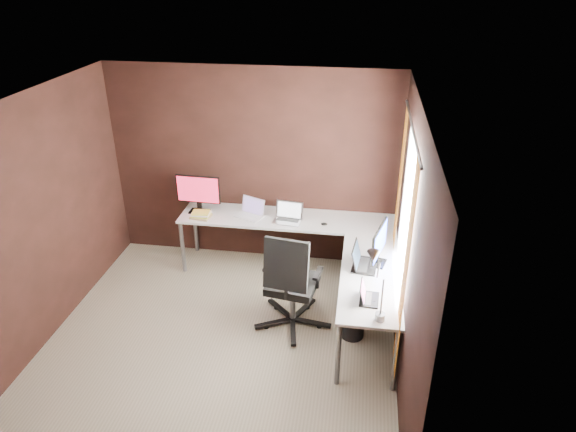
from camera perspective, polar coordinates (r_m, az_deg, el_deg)
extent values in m
cube|color=tan|center=(5.58, -7.47, -13.61)|extent=(3.60, 3.60, 0.00)
cube|color=white|center=(4.40, -9.44, 11.98)|extent=(3.60, 3.60, 0.00)
cube|color=black|center=(6.44, -3.91, 5.42)|extent=(3.60, 0.00, 2.50)
cube|color=black|center=(3.52, -16.79, -16.67)|extent=(3.60, 0.00, 2.50)
cube|color=black|center=(5.63, -26.20, -0.80)|extent=(0.00, 3.60, 2.50)
cube|color=black|center=(4.71, 13.22, -3.92)|extent=(0.00, 3.60, 2.50)
cube|color=white|center=(4.92, 13.10, 0.16)|extent=(0.00, 1.00, 1.30)
cube|color=#F6A71C|center=(4.39, 12.85, -6.38)|extent=(0.01, 0.35, 2.00)
cube|color=#F6A71C|center=(5.65, 12.11, 1.66)|extent=(0.01, 0.35, 2.00)
cylinder|color=slate|center=(4.61, 13.70, 9.43)|extent=(0.02, 1.90, 0.02)
cube|color=white|center=(6.31, -0.11, -0.32)|extent=(2.65, 0.60, 0.03)
cube|color=white|center=(5.29, 9.13, -6.63)|extent=(0.60, 1.65, 0.03)
cylinder|color=slate|center=(6.57, -11.63, -3.41)|extent=(0.05, 0.05, 0.70)
cylinder|color=slate|center=(6.99, -10.25, -1.29)|extent=(0.05, 0.05, 0.70)
cylinder|color=slate|center=(4.89, 5.59, -15.07)|extent=(0.05, 0.05, 0.70)
cylinder|color=slate|center=(4.90, 11.89, -15.44)|extent=(0.05, 0.05, 0.70)
cylinder|color=slate|center=(6.67, 11.22, -2.84)|extent=(0.05, 0.05, 0.70)
cube|color=white|center=(6.16, 8.25, -5.84)|extent=(0.42, 0.50, 0.60)
cube|color=black|center=(6.54, -9.81, 0.50)|extent=(0.25, 0.17, 0.01)
cube|color=black|center=(6.53, -9.80, 1.08)|extent=(0.06, 0.04, 0.11)
cube|color=black|center=(6.43, -9.96, 2.95)|extent=(0.56, 0.05, 0.36)
cube|color=red|center=(6.42, -10.00, 2.89)|extent=(0.53, 0.02, 0.33)
cube|color=black|center=(5.47, 10.07, -5.17)|extent=(0.17, 0.23, 0.01)
cube|color=black|center=(5.45, 9.92, -4.66)|extent=(0.04, 0.05, 0.09)
cube|color=black|center=(5.34, 10.09, -2.75)|extent=(0.16, 0.52, 0.33)
cube|color=#1326B3|center=(5.34, 10.25, -2.78)|extent=(0.13, 0.48, 0.30)
cube|color=white|center=(6.35, -4.31, 0.01)|extent=(0.39, 0.33, 0.02)
cube|color=white|center=(6.37, -3.90, 1.17)|extent=(0.32, 0.18, 0.20)
cube|color=slate|center=(6.36, -3.93, 1.15)|extent=(0.28, 0.16, 0.17)
cube|color=silver|center=(6.21, -0.06, -0.56)|extent=(0.36, 0.27, 0.02)
cube|color=silver|center=(6.24, 0.16, 0.71)|extent=(0.34, 0.10, 0.21)
cube|color=white|center=(6.23, 0.14, 0.68)|extent=(0.30, 0.09, 0.18)
cube|color=black|center=(5.41, 8.51, -5.46)|extent=(0.28, 0.38, 0.02)
cube|color=black|center=(5.35, 7.59, -4.28)|extent=(0.10, 0.36, 0.22)
cube|color=#192736|center=(5.35, 7.66, -4.29)|extent=(0.09, 0.31, 0.19)
cube|color=black|center=(4.92, 9.01, -9.14)|extent=(0.19, 0.26, 0.02)
cube|color=black|center=(4.87, 8.29, -8.25)|extent=(0.06, 0.25, 0.16)
cube|color=#C65C93|center=(4.87, 8.36, -8.25)|extent=(0.05, 0.22, 0.13)
cube|color=#A48858|center=(6.40, -9.64, -0.05)|extent=(0.25, 0.21, 0.02)
cube|color=#D1DA42|center=(6.39, -9.66, 0.13)|extent=(0.22, 0.18, 0.02)
cube|color=white|center=(6.39, -9.67, 0.28)|extent=(0.23, 0.18, 0.02)
cube|color=#D1DA42|center=(6.38, -9.68, 0.40)|extent=(0.22, 0.18, 0.01)
ellipsoid|color=black|center=(6.36, -9.54, -0.18)|extent=(0.10, 0.08, 0.04)
ellipsoid|color=black|center=(6.14, 4.04, -0.90)|extent=(0.08, 0.06, 0.03)
cylinder|color=slate|center=(4.69, 10.18, -10.96)|extent=(0.09, 0.09, 0.07)
cylinder|color=slate|center=(4.56, 10.40, -8.83)|extent=(0.02, 0.02, 0.36)
cylinder|color=slate|center=(4.44, 10.01, -5.97)|extent=(0.02, 0.19, 0.27)
cone|color=slate|center=(4.45, 9.46, -4.47)|extent=(0.11, 0.14, 0.15)
cylinder|color=slate|center=(5.62, 0.52, -9.53)|extent=(0.06, 0.06, 0.41)
cube|color=black|center=(5.48, 0.53, -7.53)|extent=(0.56, 0.56, 0.09)
cube|color=black|center=(5.08, -0.22, -5.47)|extent=(0.47, 0.19, 0.54)
cylinder|color=black|center=(5.56, 7.19, -11.90)|extent=(0.32, 0.32, 0.28)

